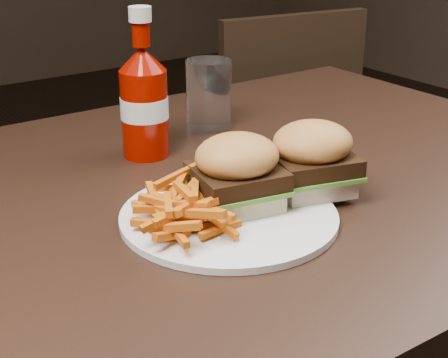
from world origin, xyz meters
TOP-DOWN VIEW (x-y plane):
  - dining_table at (0.00, 0.00)m, footprint 1.20×0.80m
  - chair_far at (0.59, 0.66)m, footprint 0.45×0.45m
  - plate at (-0.04, -0.11)m, footprint 0.26×0.26m
  - sandwich_half_a at (-0.02, -0.10)m, footprint 0.11×0.10m
  - sandwich_half_b at (0.09, -0.11)m, footprint 0.11×0.11m
  - fries_pile at (-0.10, -0.10)m, footprint 0.11×0.11m
  - ketchup_bottle at (-0.01, 0.14)m, footprint 0.08×0.08m
  - tumbler at (0.14, 0.20)m, footprint 0.09×0.09m

SIDE VIEW (x-z plane):
  - chair_far at x=0.59m, z-range 0.41..0.45m
  - dining_table at x=0.00m, z-range 0.71..0.75m
  - plate at x=-0.04m, z-range 0.75..0.76m
  - sandwich_half_a at x=-0.02m, z-range 0.76..0.78m
  - sandwich_half_b at x=0.09m, z-range 0.76..0.78m
  - fries_pile at x=-0.10m, z-range 0.76..0.80m
  - tumbler at x=0.14m, z-range 0.75..0.86m
  - ketchup_bottle at x=-0.01m, z-range 0.74..0.88m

